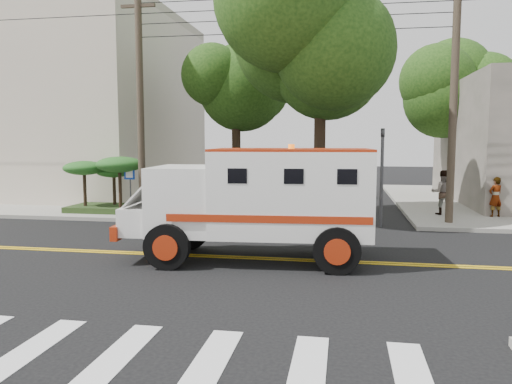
# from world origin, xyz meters

# --- Properties ---
(ground) EXTENTS (100.00, 100.00, 0.00)m
(ground) POSITION_xyz_m (0.00, 0.00, 0.00)
(ground) COLOR black
(ground) RESTS_ON ground
(sidewalk_nw) EXTENTS (17.00, 17.00, 0.15)m
(sidewalk_nw) POSITION_xyz_m (-13.50, 13.50, 0.07)
(sidewalk_nw) COLOR gray
(sidewalk_nw) RESTS_ON ground
(building_left) EXTENTS (16.00, 14.00, 10.00)m
(building_left) POSITION_xyz_m (-15.50, 15.00, 5.15)
(building_left) COLOR beige
(building_left) RESTS_ON sidewalk_nw
(utility_pole_left) EXTENTS (0.28, 0.28, 9.00)m
(utility_pole_left) POSITION_xyz_m (-5.60, 6.00, 4.50)
(utility_pole_left) COLOR #382D23
(utility_pole_left) RESTS_ON ground
(utility_pole_right) EXTENTS (0.28, 0.28, 9.00)m
(utility_pole_right) POSITION_xyz_m (6.30, 6.20, 4.50)
(utility_pole_right) COLOR #382D23
(utility_pole_right) RESTS_ON ground
(tree_main) EXTENTS (6.08, 5.70, 9.85)m
(tree_main) POSITION_xyz_m (1.94, 6.21, 7.20)
(tree_main) COLOR black
(tree_main) RESTS_ON ground
(tree_left) EXTENTS (4.48, 4.20, 7.70)m
(tree_left) POSITION_xyz_m (-2.68, 11.79, 5.73)
(tree_left) COLOR black
(tree_left) RESTS_ON ground
(tree_right) EXTENTS (4.80, 4.50, 8.20)m
(tree_right) POSITION_xyz_m (8.84, 15.77, 6.09)
(tree_right) COLOR black
(tree_right) RESTS_ON ground
(traffic_signal) EXTENTS (0.15, 0.18, 3.60)m
(traffic_signal) POSITION_xyz_m (3.80, 5.60, 2.23)
(traffic_signal) COLOR #3F3F42
(traffic_signal) RESTS_ON ground
(accessibility_sign) EXTENTS (0.45, 0.10, 2.02)m
(accessibility_sign) POSITION_xyz_m (-6.20, 6.17, 1.37)
(accessibility_sign) COLOR #3F3F42
(accessibility_sign) RESTS_ON ground
(palm_planter) EXTENTS (3.52, 2.63, 2.36)m
(palm_planter) POSITION_xyz_m (-7.44, 6.62, 1.65)
(palm_planter) COLOR #1E3314
(palm_planter) RESTS_ON sidewalk_nw
(armored_truck) EXTENTS (6.64, 3.00, 2.95)m
(armored_truck) POSITION_xyz_m (0.26, -0.20, 1.68)
(armored_truck) COLOR white
(armored_truck) RESTS_ON ground
(pedestrian_a) EXTENTS (0.68, 0.57, 1.58)m
(pedestrian_a) POSITION_xyz_m (8.38, 7.95, 0.94)
(pedestrian_a) COLOR gray
(pedestrian_a) RESTS_ON sidewalk_ne
(pedestrian_b) EXTENTS (0.93, 0.75, 1.81)m
(pedestrian_b) POSITION_xyz_m (6.41, 8.20, 1.06)
(pedestrian_b) COLOR gray
(pedestrian_b) RESTS_ON sidewalk_ne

